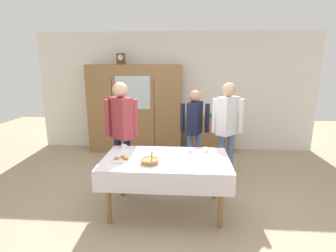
# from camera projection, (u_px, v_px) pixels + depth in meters

# --- Properties ---
(ground_plane) EXTENTS (12.00, 12.00, 0.00)m
(ground_plane) POSITION_uv_depth(u_px,v_px,m) (167.00, 202.00, 3.94)
(ground_plane) COLOR tan
(ground_plane) RESTS_ON ground
(back_wall) EXTENTS (6.40, 0.10, 2.70)m
(back_wall) POSITION_uv_depth(u_px,v_px,m) (175.00, 92.00, 6.20)
(back_wall) COLOR silver
(back_wall) RESTS_ON ground
(dining_table) EXTENTS (1.69, 1.01, 0.76)m
(dining_table) POSITION_uv_depth(u_px,v_px,m) (166.00, 166.00, 3.56)
(dining_table) COLOR olive
(dining_table) RESTS_ON ground
(wall_cabinet) EXTENTS (2.10, 0.46, 1.98)m
(wall_cabinet) POSITION_uv_depth(u_px,v_px,m) (135.00, 109.00, 6.05)
(wall_cabinet) COLOR olive
(wall_cabinet) RESTS_ON ground
(mantel_clock) EXTENTS (0.18, 0.11, 0.24)m
(mantel_clock) POSITION_uv_depth(u_px,v_px,m) (121.00, 59.00, 5.81)
(mantel_clock) COLOR brown
(mantel_clock) RESTS_ON wall_cabinet
(bookshelf_low) EXTENTS (1.05, 0.35, 0.81)m
(bookshelf_low) POSITION_uv_depth(u_px,v_px,m) (210.00, 134.00, 6.12)
(bookshelf_low) COLOR olive
(bookshelf_low) RESTS_ON ground
(book_stack) EXTENTS (0.14, 0.21, 0.08)m
(book_stack) POSITION_uv_depth(u_px,v_px,m) (211.00, 116.00, 6.02)
(book_stack) COLOR #3D754C
(book_stack) RESTS_ON bookshelf_low
(tea_cup_back_edge) EXTENTS (0.13, 0.13, 0.06)m
(tea_cup_back_edge) POSITION_uv_depth(u_px,v_px,m) (206.00, 150.00, 3.82)
(tea_cup_back_edge) COLOR white
(tea_cup_back_edge) RESTS_ON dining_table
(tea_cup_near_right) EXTENTS (0.13, 0.13, 0.06)m
(tea_cup_near_right) POSITION_uv_depth(u_px,v_px,m) (190.00, 150.00, 3.80)
(tea_cup_near_right) COLOR white
(tea_cup_near_right) RESTS_ON dining_table
(tea_cup_near_left) EXTENTS (0.13, 0.13, 0.06)m
(tea_cup_near_left) POSITION_uv_depth(u_px,v_px,m) (124.00, 147.00, 3.95)
(tea_cup_near_left) COLOR white
(tea_cup_near_left) RESTS_ON dining_table
(bread_basket) EXTENTS (0.24, 0.24, 0.16)m
(bread_basket) POSITION_uv_depth(u_px,v_px,m) (150.00, 161.00, 3.37)
(bread_basket) COLOR #9E7542
(bread_basket) RESTS_ON dining_table
(pastry_plate) EXTENTS (0.28, 0.28, 0.05)m
(pastry_plate) POSITION_uv_depth(u_px,v_px,m) (121.00, 159.00, 3.49)
(pastry_plate) COLOR white
(pastry_plate) RESTS_ON dining_table
(spoon_back_edge) EXTENTS (0.12, 0.02, 0.01)m
(spoon_back_edge) POSITION_uv_depth(u_px,v_px,m) (210.00, 156.00, 3.65)
(spoon_back_edge) COLOR silver
(spoon_back_edge) RESTS_ON dining_table
(spoon_front_edge) EXTENTS (0.12, 0.02, 0.01)m
(spoon_front_edge) POSITION_uv_depth(u_px,v_px,m) (147.00, 154.00, 3.73)
(spoon_front_edge) COLOR silver
(spoon_front_edge) RESTS_ON dining_table
(person_near_right_end) EXTENTS (0.52, 0.40, 1.70)m
(person_near_right_end) POSITION_uv_depth(u_px,v_px,m) (227.00, 123.00, 4.41)
(person_near_right_end) COLOR slate
(person_near_right_end) RESTS_ON ground
(person_behind_table_right) EXTENTS (0.52, 0.40, 1.55)m
(person_behind_table_right) POSITION_uv_depth(u_px,v_px,m) (195.00, 124.00, 4.77)
(person_behind_table_right) COLOR slate
(person_behind_table_right) RESTS_ON ground
(person_beside_shelf) EXTENTS (0.52, 0.38, 1.73)m
(person_beside_shelf) POSITION_uv_depth(u_px,v_px,m) (122.00, 125.00, 4.14)
(person_beside_shelf) COLOR #191E38
(person_beside_shelf) RESTS_ON ground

